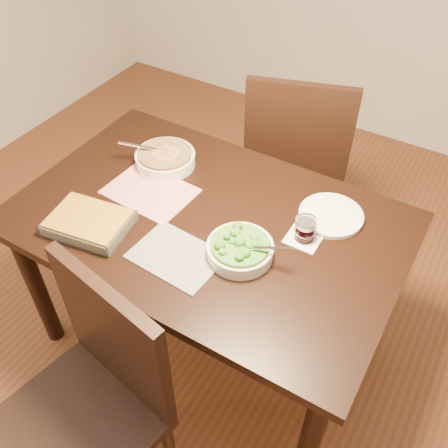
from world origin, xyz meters
name	(u,v)px	position (x,y,z in m)	size (l,w,h in m)	color
ground	(211,335)	(0.00, 0.00, 0.00)	(4.00, 4.00, 0.00)	#4E2E16
table	(208,237)	(0.00, 0.00, 0.65)	(1.40, 0.90, 0.75)	black
magazine_a	(150,192)	(-0.26, 0.01, 0.75)	(0.32, 0.24, 0.01)	#B53345
magazine_b	(177,256)	(0.01, -0.21, 0.75)	(0.29, 0.21, 0.01)	#26262D
coaster	(304,238)	(0.34, 0.09, 0.75)	(0.12, 0.12, 0.00)	white
stew_bowl	(165,158)	(-0.31, 0.18, 0.78)	(0.25, 0.24, 0.09)	silver
broccoli_bowl	(240,249)	(0.19, -0.10, 0.78)	(0.25, 0.23, 0.09)	silver
baking_dish	(89,223)	(-0.33, -0.25, 0.77)	(0.31, 0.25, 0.05)	silver
wine_tumbler	(305,229)	(0.34, 0.09, 0.80)	(0.07, 0.07, 0.08)	black
dinner_plate	(331,215)	(0.38, 0.24, 0.76)	(0.23, 0.23, 0.02)	white
chair_near	(93,396)	(0.00, -0.67, 0.54)	(0.53, 0.53, 0.97)	black
chair_far	(297,155)	(0.02, 0.76, 0.56)	(0.59, 0.59, 1.00)	black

